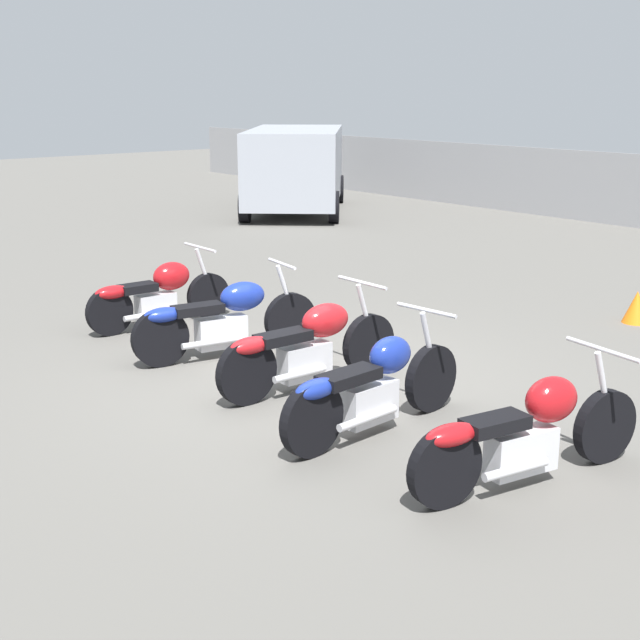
{
  "coord_description": "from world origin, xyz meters",
  "views": [
    {
      "loc": [
        6.61,
        -5.44,
        2.91
      ],
      "look_at": [
        0.0,
        0.04,
        0.65
      ],
      "focal_mm": 50.0,
      "sensor_mm": 36.0,
      "label": 1
    }
  ],
  "objects_px": {
    "motorcycle_slot_4": "(527,432)",
    "motorcycle_slot_2": "(308,346)",
    "motorcycle_slot_1": "(224,319)",
    "parked_van": "(295,166)",
    "traffic_cone_near": "(637,307)",
    "motorcycle_slot_0": "(158,294)",
    "motorcycle_slot_3": "(372,387)"
  },
  "relations": [
    {
      "from": "traffic_cone_near",
      "to": "motorcycle_slot_2",
      "type": "bearing_deg",
      "value": -98.04
    },
    {
      "from": "motorcycle_slot_1",
      "to": "motorcycle_slot_4",
      "type": "bearing_deg",
      "value": 8.65
    },
    {
      "from": "motorcycle_slot_1",
      "to": "motorcycle_slot_2",
      "type": "height_order",
      "value": "motorcycle_slot_2"
    },
    {
      "from": "motorcycle_slot_1",
      "to": "parked_van",
      "type": "distance_m",
      "value": 11.78
    },
    {
      "from": "motorcycle_slot_4",
      "to": "parked_van",
      "type": "height_order",
      "value": "parked_van"
    },
    {
      "from": "parked_van",
      "to": "motorcycle_slot_0",
      "type": "bearing_deg",
      "value": -94.76
    },
    {
      "from": "motorcycle_slot_4",
      "to": "parked_van",
      "type": "bearing_deg",
      "value": 158.09
    },
    {
      "from": "motorcycle_slot_2",
      "to": "motorcycle_slot_1",
      "type": "bearing_deg",
      "value": -177.56
    },
    {
      "from": "motorcycle_slot_0",
      "to": "motorcycle_slot_1",
      "type": "relative_size",
      "value": 0.9
    },
    {
      "from": "motorcycle_slot_1",
      "to": "motorcycle_slot_2",
      "type": "bearing_deg",
      "value": 11.25
    },
    {
      "from": "motorcycle_slot_2",
      "to": "motorcycle_slot_3",
      "type": "bearing_deg",
      "value": -13.08
    },
    {
      "from": "motorcycle_slot_3",
      "to": "motorcycle_slot_4",
      "type": "relative_size",
      "value": 0.98
    },
    {
      "from": "motorcycle_slot_0",
      "to": "motorcycle_slot_1",
      "type": "xyz_separation_m",
      "value": [
        1.58,
        -0.08,
        0.01
      ]
    },
    {
      "from": "motorcycle_slot_2",
      "to": "parked_van",
      "type": "bearing_deg",
      "value": 143.62
    },
    {
      "from": "parked_van",
      "to": "traffic_cone_near",
      "type": "xyz_separation_m",
      "value": [
        10.86,
        -3.04,
        -0.89
      ]
    },
    {
      "from": "motorcycle_slot_1",
      "to": "motorcycle_slot_4",
      "type": "xyz_separation_m",
      "value": [
        4.18,
        -0.1,
        -0.01
      ]
    },
    {
      "from": "motorcycle_slot_3",
      "to": "motorcycle_slot_1",
      "type": "bearing_deg",
      "value": 169.53
    },
    {
      "from": "motorcycle_slot_2",
      "to": "traffic_cone_near",
      "type": "relative_size",
      "value": 5.27
    },
    {
      "from": "motorcycle_slot_1",
      "to": "motorcycle_slot_2",
      "type": "xyz_separation_m",
      "value": [
        1.44,
        0.03,
        0.01
      ]
    },
    {
      "from": "motorcycle_slot_1",
      "to": "motorcycle_slot_3",
      "type": "xyz_separation_m",
      "value": [
        2.7,
        -0.29,
        -0.01
      ]
    },
    {
      "from": "motorcycle_slot_1",
      "to": "parked_van",
      "type": "bearing_deg",
      "value": 148.04
    },
    {
      "from": "motorcycle_slot_0",
      "to": "motorcycle_slot_4",
      "type": "relative_size",
      "value": 0.9
    },
    {
      "from": "motorcycle_slot_4",
      "to": "motorcycle_slot_3",
      "type": "bearing_deg",
      "value": -162.88
    },
    {
      "from": "traffic_cone_near",
      "to": "motorcycle_slot_4",
      "type": "bearing_deg",
      "value": -67.19
    },
    {
      "from": "parked_van",
      "to": "motorcycle_slot_4",
      "type": "bearing_deg",
      "value": -79.01
    },
    {
      "from": "motorcycle_slot_3",
      "to": "traffic_cone_near",
      "type": "height_order",
      "value": "motorcycle_slot_3"
    },
    {
      "from": "motorcycle_slot_4",
      "to": "traffic_cone_near",
      "type": "height_order",
      "value": "motorcycle_slot_4"
    },
    {
      "from": "motorcycle_slot_4",
      "to": "motorcycle_slot_2",
      "type": "bearing_deg",
      "value": -172.98
    },
    {
      "from": "motorcycle_slot_0",
      "to": "motorcycle_slot_1",
      "type": "bearing_deg",
      "value": -1.48
    },
    {
      "from": "parked_van",
      "to": "motorcycle_slot_3",
      "type": "bearing_deg",
      "value": -82.84
    },
    {
      "from": "motorcycle_slot_0",
      "to": "traffic_cone_near",
      "type": "xyz_separation_m",
      "value": [
        3.7,
        4.74,
        -0.21
      ]
    },
    {
      "from": "motorcycle_slot_0",
      "to": "parked_van",
      "type": "relative_size",
      "value": 0.4
    }
  ]
}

